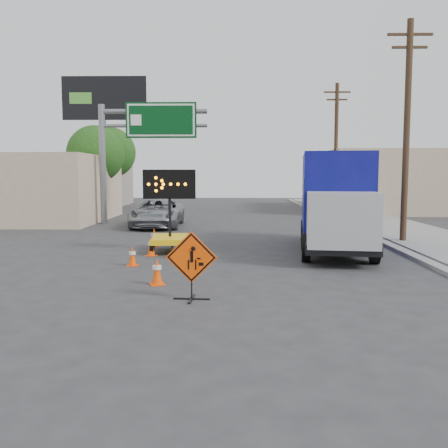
{
  "coord_description": "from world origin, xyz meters",
  "views": [
    {
      "loc": [
        0.98,
        -10.58,
        2.87
      ],
      "look_at": [
        0.73,
        3.15,
        1.49
      ],
      "focal_mm": 40.0,
      "sensor_mm": 36.0,
      "label": 1
    }
  ],
  "objects_px": {
    "pickup_truck": "(157,213)",
    "arrow_board": "(170,234)",
    "box_truck": "(334,207)",
    "construction_sign": "(191,264)"
  },
  "relations": [
    {
      "from": "pickup_truck",
      "to": "construction_sign",
      "type": "bearing_deg",
      "value": -79.4
    },
    {
      "from": "construction_sign",
      "to": "pickup_truck",
      "type": "distance_m",
      "value": 16.16
    },
    {
      "from": "arrow_board",
      "to": "pickup_truck",
      "type": "distance_m",
      "value": 8.98
    },
    {
      "from": "pickup_truck",
      "to": "arrow_board",
      "type": "bearing_deg",
      "value": -79.22
    },
    {
      "from": "construction_sign",
      "to": "pickup_truck",
      "type": "bearing_deg",
      "value": 104.73
    },
    {
      "from": "arrow_board",
      "to": "box_truck",
      "type": "xyz_separation_m",
      "value": [
        6.12,
        0.4,
        0.97
      ]
    },
    {
      "from": "construction_sign",
      "to": "pickup_truck",
      "type": "height_order",
      "value": "construction_sign"
    },
    {
      "from": "construction_sign",
      "to": "arrow_board",
      "type": "bearing_deg",
      "value": 104.5
    },
    {
      "from": "arrow_board",
      "to": "box_truck",
      "type": "distance_m",
      "value": 6.21
    },
    {
      "from": "pickup_truck",
      "to": "box_truck",
      "type": "bearing_deg",
      "value": -47.46
    }
  ]
}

